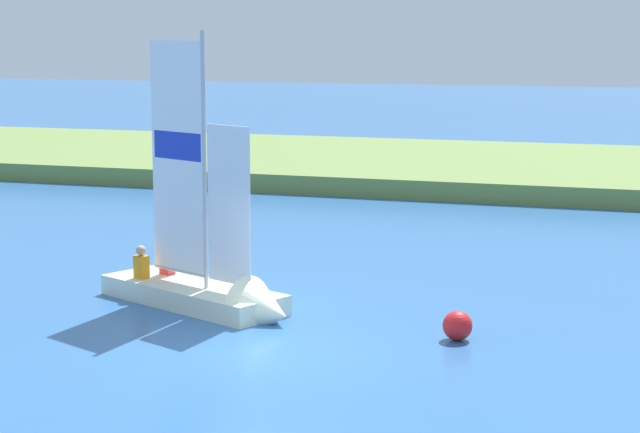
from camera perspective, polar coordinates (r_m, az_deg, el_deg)
The scene contains 4 objects.
ground_plane at distance 18.81m, azimuth -2.81°, elevation -6.93°, with size 200.00×200.00×0.00m, color #2D609E.
shore_bank at distance 42.37m, azimuth 9.49°, elevation 2.45°, with size 80.00×14.10×0.64m, color olive.
sailboat at distance 21.54m, azimuth -5.23°, elevation -3.69°, with size 4.76×3.07×5.72m.
channel_buoy at distance 19.60m, azimuth 7.01°, elevation -5.54°, with size 0.52×0.52×0.52m, color red.
Camera 1 is at (6.62, -16.81, 5.23)m, focal length 62.86 mm.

